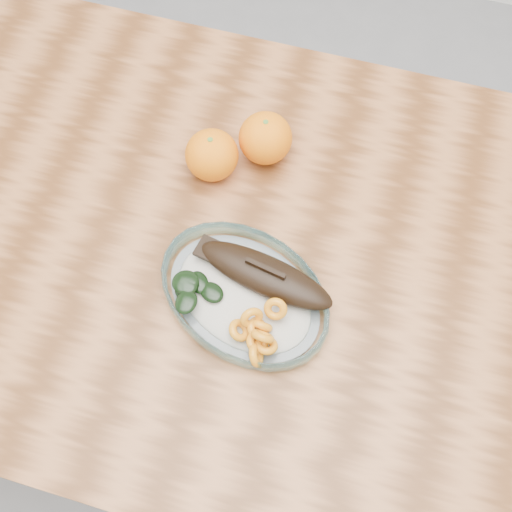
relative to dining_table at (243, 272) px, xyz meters
The scene contains 5 objects.
ground 0.65m from the dining_table, ahead, with size 3.00×3.00×0.00m, color slate.
dining_table is the anchor object (origin of this frame).
plated_meal 0.14m from the dining_table, 70.53° to the right, with size 0.61×0.61×0.08m.
orange_left 0.20m from the dining_table, 125.45° to the left, with size 0.08×0.08×0.08m, color #FF5605.
orange_right 0.22m from the dining_table, 93.93° to the left, with size 0.08×0.08×0.08m, color #FF5605.
Camera 1 is at (0.14, -0.41, 1.60)m, focal length 45.00 mm.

